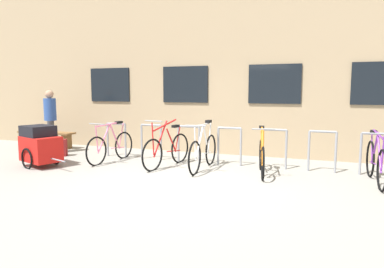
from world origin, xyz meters
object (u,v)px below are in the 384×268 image
bicycle_purple (376,162)px  backpack (61,148)px  bicycle_pink (111,146)px  wooden_bench (46,136)px  bicycle_white (203,151)px  person_by_bench (50,117)px  bike_trailer (40,145)px  bicycle_orange (262,156)px  bicycle_red (167,149)px

bicycle_purple → backpack: size_ratio=4.16×
bicycle_pink → wooden_bench: bicycle_pink is taller
wooden_bench → backpack: 1.67m
bicycle_white → person_by_bench: 4.58m
wooden_bench → backpack: size_ratio=4.22×
bike_trailer → wooden_bench: size_ratio=0.79×
bicycle_pink → wooden_bench: size_ratio=0.91×
wooden_bench → person_by_bench: size_ratio=1.08×
bike_trailer → bicycle_pink: bearing=40.5°
bicycle_orange → person_by_bench: size_ratio=0.93×
bicycle_white → bicycle_pink: bearing=179.8°
bicycle_orange → backpack: size_ratio=3.64×
bike_trailer → person_by_bench: 1.82m
bicycle_orange → bicycle_purple: size_ratio=0.88×
bicycle_red → bicycle_pink: bicycle_red is taller
bicycle_orange → bicycle_red: size_ratio=0.91×
bicycle_red → bicycle_pink: bearing=178.9°
bicycle_red → bicycle_pink: size_ratio=1.04×
wooden_bench → bicycle_red: bearing=-14.4°
bicycle_red → bicycle_pink: 1.50m
bicycle_purple → bicycle_pink: (-5.72, 0.01, -0.02)m
bicycle_red → bike_trailer: 2.86m
bicycle_red → backpack: size_ratio=3.99×
bicycle_pink → backpack: bicycle_pink is taller
person_by_bench → bicycle_pink: bearing=-11.1°
bike_trailer → person_by_bench: bearing=124.2°
bicycle_white → bike_trailer: 3.68m
bicycle_purple → bicycle_white: bearing=-179.9°
backpack → bicycle_white: bearing=-28.6°
bicycle_purple → person_by_bench: bearing=176.9°
bicycle_orange → bike_trailer: size_ratio=1.09×
bike_trailer → wooden_bench: (-1.80, 2.14, -0.12)m
bicycle_purple → bicycle_pink: size_ratio=1.08×
bicycle_white → bike_trailer: (-3.54, -1.01, 0.09)m
bicycle_orange → bicycle_purple: 2.10m
bicycle_white → backpack: bearing=177.6°
bicycle_purple → bicycle_pink: bicycle_purple is taller
bicycle_pink → backpack: 1.64m
bicycle_orange → bicycle_purple: bearing=0.8°
bicycle_white → bicycle_orange: bearing=-1.2°
bicycle_orange → bicycle_purple: (2.10, 0.03, 0.02)m
person_by_bench → backpack: size_ratio=3.90×
bicycle_orange → wooden_bench: bearing=170.0°
bicycle_pink → person_by_bench: 2.30m
bicycle_orange → wooden_bench: (-6.61, 1.16, -0.01)m
bicycle_red → wooden_bench: 4.63m
bicycle_orange → bike_trailer: bicycle_orange is taller
bicycle_white → person_by_bench: size_ratio=1.05×
bicycle_white → person_by_bench: (-4.52, 0.44, 0.60)m
wooden_bench → bicycle_pink: bearing=-20.6°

